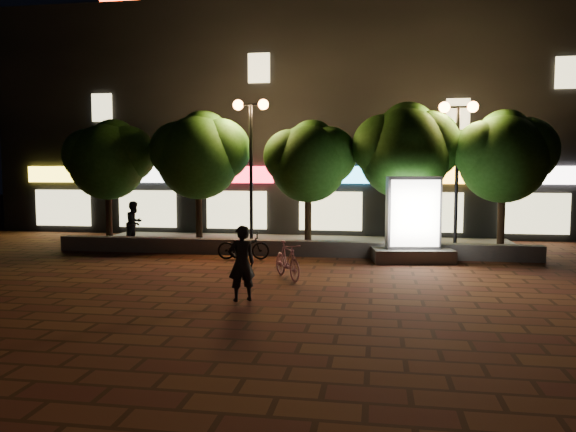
% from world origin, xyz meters
% --- Properties ---
extents(ground, '(80.00, 80.00, 0.00)m').
position_xyz_m(ground, '(0.00, 0.00, 0.00)').
color(ground, '#542F1A').
rests_on(ground, ground).
extents(retaining_wall, '(16.00, 0.45, 0.50)m').
position_xyz_m(retaining_wall, '(0.00, 4.00, 0.25)').
color(retaining_wall, slate).
rests_on(retaining_wall, ground).
extents(sidewalk, '(16.00, 5.00, 0.08)m').
position_xyz_m(sidewalk, '(0.00, 6.50, 0.04)').
color(sidewalk, slate).
rests_on(sidewalk, ground).
extents(building_block, '(28.00, 8.12, 11.30)m').
position_xyz_m(building_block, '(-0.01, 12.99, 5.00)').
color(building_block, black).
rests_on(building_block, ground).
extents(tree_far_left, '(3.36, 2.80, 4.63)m').
position_xyz_m(tree_far_left, '(-6.95, 5.46, 3.29)').
color(tree_far_left, black).
rests_on(tree_far_left, sidewalk).
extents(tree_left, '(3.60, 3.00, 4.89)m').
position_xyz_m(tree_left, '(-3.45, 5.46, 3.44)').
color(tree_left, black).
rests_on(tree_left, sidewalk).
extents(tree_mid, '(3.24, 2.70, 4.50)m').
position_xyz_m(tree_mid, '(0.55, 5.46, 3.22)').
color(tree_mid, black).
rests_on(tree_mid, sidewalk).
extents(tree_right, '(3.72, 3.10, 5.07)m').
position_xyz_m(tree_right, '(3.86, 5.46, 3.57)').
color(tree_right, black).
rests_on(tree_right, sidewalk).
extents(tree_far_right, '(3.48, 2.90, 4.76)m').
position_xyz_m(tree_far_right, '(7.05, 5.46, 3.37)').
color(tree_far_right, black).
rests_on(tree_far_right, sidewalk).
extents(street_lamp_left, '(1.26, 0.36, 5.18)m').
position_xyz_m(street_lamp_left, '(-1.50, 5.20, 4.03)').
color(street_lamp_left, black).
rests_on(street_lamp_left, sidewalk).
extents(street_lamp_right, '(1.26, 0.36, 4.98)m').
position_xyz_m(street_lamp_right, '(5.50, 5.20, 3.89)').
color(street_lamp_right, black).
rests_on(street_lamp_right, sidewalk).
extents(ad_kiosk, '(2.57, 1.55, 2.63)m').
position_xyz_m(ad_kiosk, '(3.99, 3.43, 1.06)').
color(ad_kiosk, slate).
rests_on(ad_kiosk, ground).
extents(scooter_pink, '(1.23, 1.64, 0.98)m').
position_xyz_m(scooter_pink, '(0.61, 0.15, 0.49)').
color(scooter_pink, '#CA86A8').
rests_on(scooter_pink, ground).
extents(rider, '(0.72, 0.64, 1.65)m').
position_xyz_m(rider, '(0.00, -2.33, 0.83)').
color(rider, black).
rests_on(rider, ground).
extents(scooter_parked, '(1.70, 0.78, 0.86)m').
position_xyz_m(scooter_parked, '(-1.25, 3.00, 0.43)').
color(scooter_parked, black).
rests_on(scooter_parked, ground).
extents(pedestrian, '(0.76, 0.89, 1.59)m').
position_xyz_m(pedestrian, '(-5.90, 5.19, 0.87)').
color(pedestrian, black).
rests_on(pedestrian, sidewalk).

